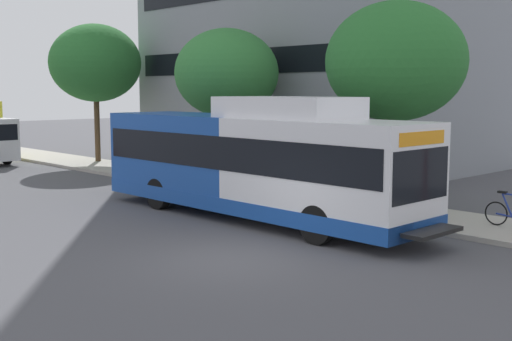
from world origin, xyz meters
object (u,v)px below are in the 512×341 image
transit_bus (253,162)px  street_tree_near_stop (396,62)px  street_tree_far_block (95,63)px  street_tree_mid_block (227,73)px

transit_bus → street_tree_near_stop: size_ratio=1.88×
street_tree_near_stop → street_tree_far_block: bearing=90.6°
street_tree_mid_block → transit_bus: bearing=-125.4°
transit_bus → street_tree_far_block: (4.23, 16.26, 3.51)m
street_tree_near_stop → street_tree_far_block: 18.19m
street_tree_mid_block → street_tree_near_stop: bearing=-90.5°
transit_bus → street_tree_near_stop: (4.42, -1.92, 3.03)m
street_tree_mid_block → street_tree_far_block: bearing=91.5°
transit_bus → street_tree_far_block: bearing=75.4°
street_tree_mid_block → street_tree_far_block: 9.98m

